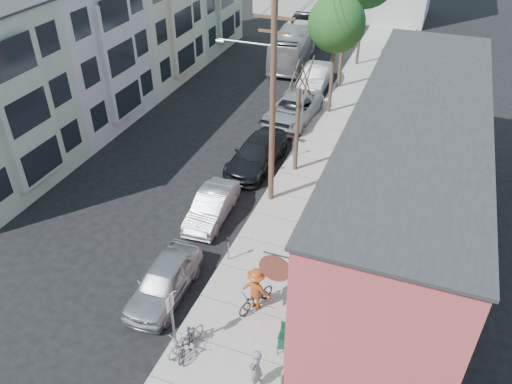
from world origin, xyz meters
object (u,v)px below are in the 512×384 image
(tree_bare, at_px, (297,131))
(car_2, at_px, (257,154))
(car_4, at_px, (316,77))
(parked_bike_b, at_px, (186,339))
(parking_meter_near, at_px, (228,245))
(car_1, at_px, (212,206))
(parking_meter_far, at_px, (293,144))
(patio_chair_a, at_px, (285,335))
(sign_post, at_px, (172,317))
(bus, at_px, (296,42))
(tree_leafy_mid, at_px, (337,24))
(cyclist, at_px, (256,289))
(patron_grey, at_px, (256,369))
(utility_pole_near, at_px, (271,105))
(patio_chair_b, at_px, (284,344))
(parked_bike_a, at_px, (187,343))
(car_0, at_px, (164,281))
(car_3, at_px, (293,110))

(tree_bare, relative_size, car_2, 0.89)
(car_4, bearing_deg, parked_bike_b, -87.44)
(parking_meter_near, bearing_deg, car_1, 127.02)
(parking_meter_far, bearing_deg, patio_chair_a, -74.01)
(sign_post, xyz_separation_m, car_2, (-1.78, 13.08, -1.04))
(car_1, relative_size, bus, 0.41)
(tree_bare, height_order, tree_leafy_mid, tree_leafy_mid)
(parking_meter_near, height_order, cyclist, cyclist)
(parking_meter_far, bearing_deg, parking_meter_near, -90.00)
(patron_grey, relative_size, bus, 0.16)
(utility_pole_near, distance_m, patio_chair_b, 10.75)
(cyclist, xyz_separation_m, bus, (-6.82, 27.69, 0.33))
(utility_pole_near, bearing_deg, parked_bike_a, -87.78)
(parked_bike_b, distance_m, bus, 30.88)
(patron_grey, distance_m, car_0, 5.67)
(utility_pole_near, height_order, car_0, utility_pole_near)
(parking_meter_near, distance_m, car_4, 20.27)
(tree_bare, distance_m, car_1, 6.42)
(car_0, distance_m, car_1, 5.37)
(tree_bare, bearing_deg, cyclist, -81.46)
(parked_bike_a, bearing_deg, patio_chair_b, 14.37)
(parked_bike_a, bearing_deg, parked_bike_b, 117.48)
(bus, bearing_deg, car_0, -88.40)
(cyclist, distance_m, car_0, 3.82)
(car_0, distance_m, car_4, 22.90)
(parked_bike_a, bearing_deg, tree_leafy_mid, 83.96)
(patron_grey, relative_size, car_1, 0.40)
(tree_bare, distance_m, patio_chair_b, 12.63)
(patron_grey, bearing_deg, patio_chair_a, 178.08)
(utility_pole_near, xyz_separation_m, car_3, (-1.59, 9.13, -4.59))
(cyclist, distance_m, parked_bike_b, 3.25)
(car_4, bearing_deg, car_0, -92.28)
(tree_leafy_mid, bearing_deg, bus, 119.36)
(utility_pole_near, bearing_deg, parking_meter_far, 91.80)
(bus, bearing_deg, patron_grey, -80.02)
(utility_pole_near, distance_m, car_3, 10.35)
(parked_bike_a, xyz_separation_m, car_4, (-1.98, 25.22, 0.21))
(utility_pole_near, relative_size, patio_chair_a, 11.36)
(car_1, bearing_deg, bus, 93.66)
(patio_chair_b, relative_size, car_1, 0.21)
(sign_post, height_order, tree_leafy_mid, tree_leafy_mid)
(patron_grey, xyz_separation_m, parked_bike_b, (-2.88, 0.51, -0.37))
(patio_chair_a, xyz_separation_m, car_2, (-5.39, 11.46, 0.21))
(patio_chair_b, xyz_separation_m, patron_grey, (-0.48, -1.59, 0.41))
(car_4, bearing_deg, cyclist, -82.71)
(tree_bare, xyz_separation_m, car_1, (-2.56, -5.58, -1.88))
(car_3, bearing_deg, patio_chair_b, -70.57)
(patio_chair_a, relative_size, car_1, 0.21)
(parking_meter_near, xyz_separation_m, tree_leafy_mid, (0.55, 16.20, 5.12))
(utility_pole_near, height_order, tree_bare, utility_pole_near)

